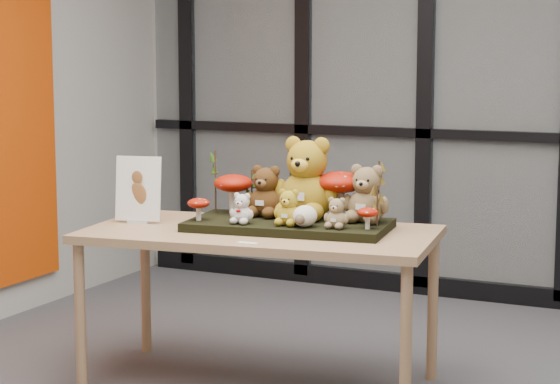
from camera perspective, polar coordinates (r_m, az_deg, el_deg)
The scene contains 22 objects.
room_shell at distance 4.04m, azimuth 3.90°, elevation 9.46°, with size 5.00×5.00×5.00m.
glass_partition at distance 6.40m, azimuth 12.07°, elevation 6.39°, with size 4.90×0.06×2.78m.
display_table at distance 4.69m, azimuth -1.12°, elevation -2.95°, with size 1.70×1.01×0.75m.
diorama_tray at distance 4.70m, azimuth 0.51°, elevation -1.87°, with size 0.92×0.46×0.04m, color black.
bear_pooh_yellow at distance 4.75m, azimuth 1.55°, elevation 1.05°, with size 0.32×0.29×0.42m, color #A47D18, non-canonical shape.
bear_brown_medium at distance 4.80m, azimuth -0.78°, elevation 0.21°, with size 0.21×0.19×0.27m, color #492B10, non-canonical shape.
bear_tan_back at distance 4.66m, azimuth 4.91°, elevation 0.09°, with size 0.22×0.20×0.29m, color olive, non-canonical shape.
bear_small_yellow at distance 4.56m, azimuth 0.50°, elevation -0.76°, with size 0.14×0.13×0.18m, color #AF901E, non-canonical shape.
bear_white_bow at distance 4.61m, azimuth -2.14°, elevation -0.83°, with size 0.12×0.11×0.16m, color silver, non-canonical shape.
bear_beige_small at distance 4.49m, azimuth 3.21°, elevation -1.09°, with size 0.12×0.11×0.15m, color #957A53, non-canonical shape.
plush_cream_hedgehog at distance 4.52m, azimuth 1.41°, elevation -1.30°, with size 0.08×0.08×0.11m, color white, non-canonical shape.
mushroom_back_left at distance 4.91m, azimuth -2.64°, elevation 0.01°, with size 0.19×0.19×0.21m, color #941204, non-canonical shape.
mushroom_back_right at distance 4.74m, azimuth 3.37°, elevation -0.04°, with size 0.22×0.22×0.25m, color #941204, non-canonical shape.
mushroom_front_left at distance 4.71m, azimuth -4.60°, elevation -0.91°, with size 0.10×0.10×0.12m, color #941204, non-canonical shape.
mushroom_front_right at distance 4.49m, azimuth 4.95°, elevation -1.42°, with size 0.10×0.10×0.11m, color #941204, non-canonical shape.
sprig_green_far_left at distance 4.92m, azimuth -3.65°, elevation 0.59°, with size 0.05×0.05×0.30m, color #12330B, non-canonical shape.
sprig_green_mid_left at distance 4.91m, azimuth -1.60°, elevation 0.04°, with size 0.05×0.05×0.21m, color #12330B, non-canonical shape.
sprig_dry_far_right at distance 4.67m, azimuth 5.58°, elevation 0.03°, with size 0.05×0.05×0.28m, color brown, non-canonical shape.
sprig_dry_mid_right at distance 4.56m, azimuth 5.50°, elevation -0.79°, with size 0.05×0.05×0.18m, color brown, non-canonical shape.
sprig_green_centre at distance 4.86m, azimuth 0.59°, elevation -0.07°, with size 0.05×0.05×0.21m, color #12330B, non-canonical shape.
sign_holder at distance 4.91m, azimuth -7.99°, elevation 0.02°, with size 0.23×0.09×0.32m.
label_card at distance 4.37m, azimuth -1.84°, elevation -2.88°, with size 0.09×0.03×0.00m, color white.
Camera 1 is at (1.48, -3.75, 1.57)m, focal length 65.00 mm.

